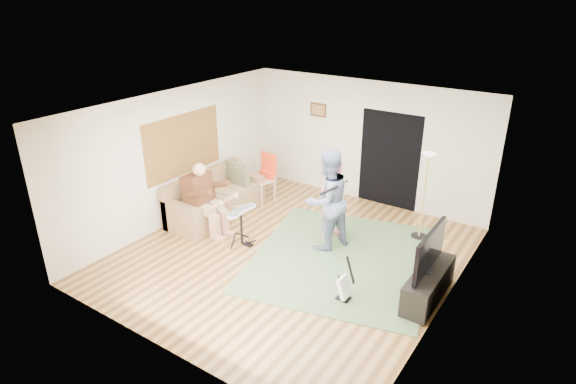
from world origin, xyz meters
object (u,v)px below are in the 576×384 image
object	(u,v)px
sofa	(213,201)
torchiere_lamp	(426,181)
tv_cabinet	(428,285)
dining_chair	(263,184)
guitarist	(327,200)
guitar_spare	(345,287)
television	(430,250)
singer	(332,200)
drum_kit	(241,228)

from	to	relation	value
sofa	torchiere_lamp	world-z (taller)	torchiere_lamp
torchiere_lamp	tv_cabinet	bearing A→B (deg)	-66.79
sofa	dining_chair	bearing A→B (deg)	69.93
sofa	guitarist	world-z (taller)	guitarist
sofa	guitarist	size ratio (longest dim) A/B	1.18
torchiere_lamp	guitar_spare	bearing A→B (deg)	-95.57
sofa	tv_cabinet	xyz separation A→B (m)	(4.80, -0.40, -0.05)
guitar_spare	television	distance (m)	1.40
torchiere_lamp	dining_chair	bearing A→B (deg)	-175.67
singer	guitar_spare	distance (m)	2.13
sofa	dining_chair	size ratio (longest dim) A/B	2.07
guitarist	torchiere_lamp	size ratio (longest dim) A/B	1.10
torchiere_lamp	drum_kit	bearing A→B (deg)	-141.83
guitar_spare	torchiere_lamp	distance (m)	2.80
dining_chair	singer	bearing A→B (deg)	-5.55
drum_kit	guitar_spare	xyz separation A→B (m)	(2.44, -0.50, -0.09)
sofa	drum_kit	distance (m)	1.45
tv_cabinet	television	distance (m)	0.60
tv_cabinet	sofa	bearing A→B (deg)	175.25
singer	guitar_spare	xyz separation A→B (m)	(1.18, -1.69, -0.55)
sofa	guitarist	distance (m)	2.75
sofa	singer	xyz separation A→B (m)	(2.56, 0.54, 0.48)
singer	television	world-z (taller)	singer
singer	television	bearing A→B (deg)	87.62
singer	television	distance (m)	2.38
drum_kit	television	xyz separation A→B (m)	(3.45, 0.25, 0.53)
guitarist	television	distance (m)	2.15
guitar_spare	tv_cabinet	distance (m)	1.30
torchiere_lamp	dining_chair	xyz separation A→B (m)	(-3.56, -0.27, -0.79)
guitar_spare	television	xyz separation A→B (m)	(1.01, 0.75, 0.62)
dining_chair	tv_cabinet	world-z (taller)	dining_chair
drum_kit	guitar_spare	world-z (taller)	guitar_spare
torchiere_lamp	tv_cabinet	size ratio (longest dim) A/B	1.23
tv_cabinet	television	world-z (taller)	television
guitar_spare	tv_cabinet	bearing A→B (deg)	35.45
television	tv_cabinet	bearing A→B (deg)	0.00
guitarist	tv_cabinet	world-z (taller)	guitarist
sofa	guitar_spare	size ratio (longest dim) A/B	2.83
torchiere_lamp	tv_cabinet	xyz separation A→B (m)	(0.80, -1.87, -0.93)
guitarist	dining_chair	bearing A→B (deg)	-94.82
sofa	guitar_spare	xyz separation A→B (m)	(3.74, -1.15, -0.07)
television	singer	bearing A→B (deg)	156.79
guitarist	guitar_spare	bearing A→B (deg)	60.24
television	guitar_spare	bearing A→B (deg)	-143.23
sofa	singer	world-z (taller)	singer
guitar_spare	drum_kit	bearing A→B (deg)	168.38
drum_kit	guitar_spare	distance (m)	2.49
guitar_spare	television	size ratio (longest dim) A/B	0.66
dining_chair	television	bearing A→B (deg)	-8.58
drum_kit	singer	xyz separation A→B (m)	(1.26, 1.19, 0.46)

